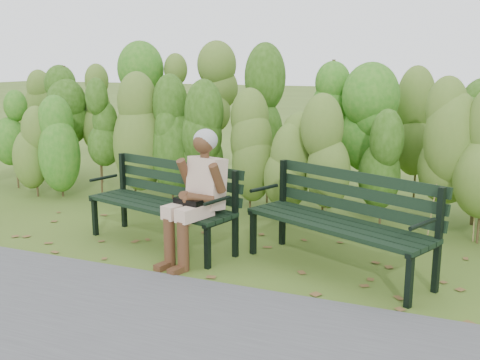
% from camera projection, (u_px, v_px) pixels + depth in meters
% --- Properties ---
extents(ground, '(80.00, 80.00, 0.00)m').
position_uv_depth(ground, '(228.00, 250.00, 6.42)').
color(ground, '#465B1F').
extents(footpath, '(60.00, 2.50, 0.01)m').
position_uv_depth(footpath, '(117.00, 335.00, 4.43)').
color(footpath, '#474749').
rests_on(footpath, ground).
extents(hedge_band, '(11.04, 1.67, 2.42)m').
position_uv_depth(hedge_band, '(281.00, 124.00, 7.84)').
color(hedge_band, '#47381E').
rests_on(hedge_band, ground).
extents(leaf_litter, '(5.86, 2.23, 0.01)m').
position_uv_depth(leaf_litter, '(258.00, 259.00, 6.13)').
color(leaf_litter, brown).
rests_on(leaf_litter, ground).
extents(bench_left, '(2.03, 1.13, 0.97)m').
position_uv_depth(bench_left, '(166.00, 196.00, 6.55)').
color(bench_left, black).
rests_on(bench_left, ground).
extents(bench_right, '(2.11, 1.42, 1.01)m').
position_uv_depth(bench_right, '(344.00, 214.00, 5.72)').
color(bench_right, black).
rests_on(bench_right, ground).
extents(seated_woman, '(0.60, 0.88, 1.42)m').
position_uv_depth(seated_woman, '(197.00, 188.00, 5.94)').
color(seated_woman, beige).
rests_on(seated_woman, ground).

